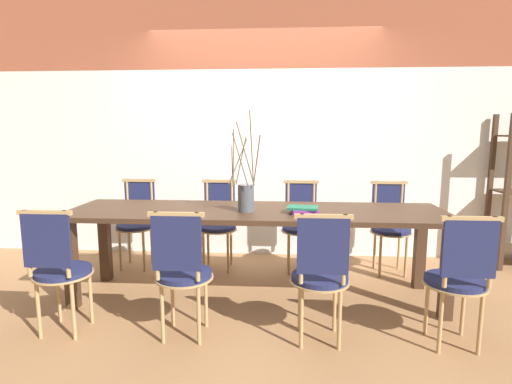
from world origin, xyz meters
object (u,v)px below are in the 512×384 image
Objects in this scene: vase_centerpiece at (246,196)px; book_stack at (304,210)px; dining_table at (256,220)px; chair_near_center at (320,272)px; chair_far_center at (301,222)px.

vase_centerpiece is 0.48m from book_stack.
chair_near_center is (0.47, -0.73, -0.18)m from dining_table.
chair_near_center is at bearing 92.59° from chair_far_center.
book_stack is at bearing -16.03° from dining_table.
vase_centerpiece is (-0.49, -0.80, 0.40)m from chair_far_center.
chair_near_center is 0.94m from vase_centerpiece.
book_stack is at bearing 97.76° from chair_near_center.
vase_centerpiece reaches higher than book_stack.
chair_near_center is at bearing -49.49° from vase_centerpiece.
vase_centerpiece reaches higher than chair_near_center.
vase_centerpiece is (-0.08, -0.08, 0.22)m from dining_table.
chair_near_center reaches higher than book_stack.
chair_far_center reaches higher than book_stack.
dining_table is 0.88m from chair_near_center.
chair_far_center is at bearing 88.78° from book_stack.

